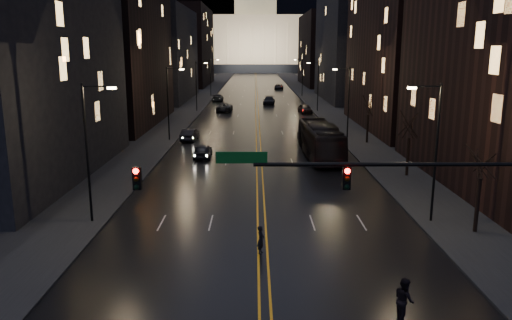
{
  "coord_description": "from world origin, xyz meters",
  "views": [
    {
      "loc": [
        -0.45,
        -20.73,
        10.98
      ],
      "look_at": [
        -0.36,
        11.28,
        3.9
      ],
      "focal_mm": 35.0,
      "sensor_mm": 36.0,
      "label": 1
    }
  ],
  "objects_px": {
    "oncoming_car_b": "(190,135)",
    "pedestrian_b": "(404,300)",
    "pedestrian_a": "(261,240)",
    "bus": "(320,141)",
    "traffic_signal": "(402,189)",
    "receding_car_a": "(308,138)",
    "oncoming_car_a": "(203,151)"
  },
  "relations": [
    {
      "from": "pedestrian_a",
      "to": "traffic_signal",
      "type": "bearing_deg",
      "value": -113.86
    },
    {
      "from": "oncoming_car_b",
      "to": "pedestrian_a",
      "type": "distance_m",
      "value": 36.09
    },
    {
      "from": "pedestrian_b",
      "to": "bus",
      "type": "bearing_deg",
      "value": -10.03
    },
    {
      "from": "traffic_signal",
      "to": "pedestrian_a",
      "type": "distance_m",
      "value": 8.93
    },
    {
      "from": "oncoming_car_b",
      "to": "pedestrian_a",
      "type": "height_order",
      "value": "pedestrian_a"
    },
    {
      "from": "oncoming_car_a",
      "to": "receding_car_a",
      "type": "distance_m",
      "value": 13.94
    },
    {
      "from": "oncoming_car_b",
      "to": "pedestrian_b",
      "type": "distance_m",
      "value": 44.43
    },
    {
      "from": "receding_car_a",
      "to": "pedestrian_b",
      "type": "xyz_separation_m",
      "value": [
        -0.17,
        -39.47,
        0.15
      ]
    },
    {
      "from": "pedestrian_a",
      "to": "pedestrian_b",
      "type": "xyz_separation_m",
      "value": [
        5.81,
        -7.0,
        0.16
      ]
    },
    {
      "from": "traffic_signal",
      "to": "receding_car_a",
      "type": "distance_m",
      "value": 37.72
    },
    {
      "from": "oncoming_car_b",
      "to": "receding_car_a",
      "type": "height_order",
      "value": "receding_car_a"
    },
    {
      "from": "oncoming_car_b",
      "to": "pedestrian_a",
      "type": "xyz_separation_m",
      "value": [
        8.35,
        -35.11,
        0.04
      ]
    },
    {
      "from": "traffic_signal",
      "to": "oncoming_car_a",
      "type": "height_order",
      "value": "traffic_signal"
    },
    {
      "from": "pedestrian_a",
      "to": "oncoming_car_b",
      "type": "bearing_deg",
      "value": 29.26
    },
    {
      "from": "traffic_signal",
      "to": "oncoming_car_a",
      "type": "distance_m",
      "value": 32.41
    },
    {
      "from": "traffic_signal",
      "to": "pedestrian_a",
      "type": "xyz_separation_m",
      "value": [
        -6.02,
        5.0,
        -4.31
      ]
    },
    {
      "from": "receding_car_a",
      "to": "pedestrian_b",
      "type": "distance_m",
      "value": 39.48
    },
    {
      "from": "oncoming_car_a",
      "to": "oncoming_car_b",
      "type": "distance_m",
      "value": 10.55
    },
    {
      "from": "pedestrian_a",
      "to": "pedestrian_b",
      "type": "bearing_deg",
      "value": -124.41
    },
    {
      "from": "traffic_signal",
      "to": "oncoming_car_b",
      "type": "distance_m",
      "value": 42.83
    },
    {
      "from": "bus",
      "to": "pedestrian_a",
      "type": "height_order",
      "value": "bus"
    },
    {
      "from": "pedestrian_a",
      "to": "pedestrian_b",
      "type": "distance_m",
      "value": 9.1
    },
    {
      "from": "oncoming_car_a",
      "to": "pedestrian_b",
      "type": "xyz_separation_m",
      "value": [
        11.53,
        -31.89,
        0.2
      ]
    },
    {
      "from": "bus",
      "to": "oncoming_car_b",
      "type": "xyz_separation_m",
      "value": [
        -14.82,
        10.0,
        -1.05
      ]
    },
    {
      "from": "traffic_signal",
      "to": "bus",
      "type": "distance_m",
      "value": 30.3
    },
    {
      "from": "bus",
      "to": "oncoming_car_a",
      "type": "height_order",
      "value": "bus"
    },
    {
      "from": "traffic_signal",
      "to": "oncoming_car_a",
      "type": "bearing_deg",
      "value": 111.43
    },
    {
      "from": "receding_car_a",
      "to": "traffic_signal",
      "type": "bearing_deg",
      "value": -95.66
    },
    {
      "from": "bus",
      "to": "receding_car_a",
      "type": "height_order",
      "value": "bus"
    },
    {
      "from": "oncoming_car_a",
      "to": "oncoming_car_b",
      "type": "height_order",
      "value": "oncoming_car_a"
    },
    {
      "from": "receding_car_a",
      "to": "oncoming_car_a",
      "type": "bearing_deg",
      "value": -152.77
    },
    {
      "from": "receding_car_a",
      "to": "bus",
      "type": "bearing_deg",
      "value": -91.9
    }
  ]
}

